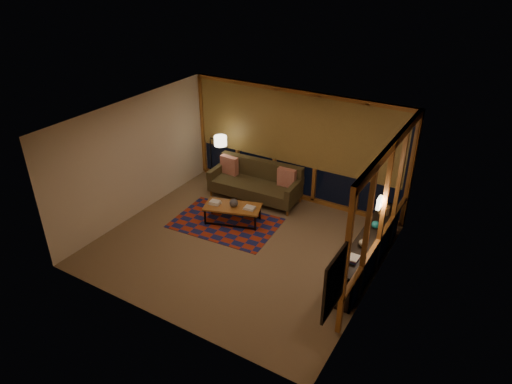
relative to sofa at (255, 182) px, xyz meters
The scene contains 21 objects.
floor 2.03m from the sofa, 67.71° to the right, with size 5.50×5.00×0.01m, color #A27D5C.
ceiling 3.00m from the sofa, 67.71° to the right, with size 5.50×5.00×0.01m, color white.
walls 2.18m from the sofa, 67.71° to the right, with size 5.51×5.01×2.70m.
window_wall_back 1.32m from the sofa, 38.45° to the left, with size 5.30×0.16×2.60m, color #AE6C28, non-canonical shape.
window_wall_right 3.76m from the sofa, 19.77° to the right, with size 0.16×3.70×2.60m, color #AE6C28, non-canonical shape.
wall_art 5.15m from the sofa, 46.78° to the right, with size 0.06×0.74×0.94m, color red, non-canonical shape.
wall_sconce 3.81m from the sofa, 22.30° to the right, with size 0.12×0.18×0.22m, color #FFF0C5, non-canonical shape.
sofa is the anchor object (origin of this frame).
pillow_left 0.84m from the sofa, behind, with size 0.46×0.15×0.46m, color #C01B00, non-canonical shape.
pillow_right 0.81m from the sofa, 15.77° to the left, with size 0.44×0.15×0.44m, color #C01B00, non-canonical shape.
area_rug 1.39m from the sofa, 89.37° to the right, with size 2.29×1.53×0.01m, color #9F2D16.
coffee_table 1.22m from the sofa, 83.69° to the right, with size 1.25×0.57×0.42m, color #AE6C28, non-canonical shape.
book_stack_a 1.35m from the sofa, 101.23° to the right, with size 0.25×0.20×0.07m, color silver, non-canonical shape.
book_stack_b 1.21m from the sofa, 64.64° to the right, with size 0.21×0.17×0.04m, color silver, non-canonical shape.
ceramic_pot 1.20m from the sofa, 82.14° to the right, with size 0.19×0.19×0.19m, color black.
floor_lamp 1.37m from the sofa, behind, with size 0.48×0.31×1.43m, color black, non-canonical shape.
bookshelf 3.46m from the sofa, 20.49° to the right, with size 0.40×2.84×0.71m, color black, non-canonical shape.
basket 3.25m from the sofa, ahead, with size 0.22×0.22×0.16m, color #977C49.
teal_bowl 3.38m from the sofa, 15.51° to the right, with size 0.15×0.15×0.15m, color #187E7F.
vase 3.63m from the sofa, 26.16° to the right, with size 0.16×0.16×0.17m, color tan.
shelf_book_stack 3.87m from the sofa, 32.90° to the right, with size 0.16×0.23×0.07m, color silver, non-canonical shape.
Camera 1 is at (4.29, -6.60, 5.52)m, focal length 32.00 mm.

